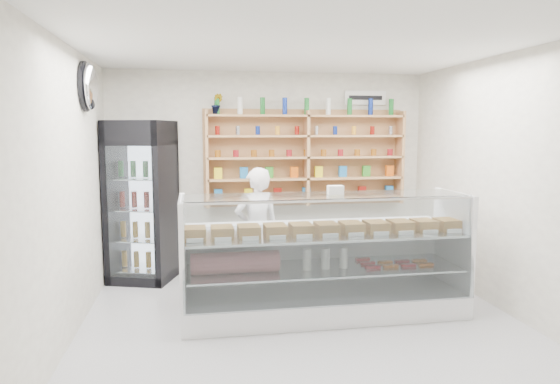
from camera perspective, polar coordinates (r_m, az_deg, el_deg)
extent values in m
plane|color=#B9B8BE|center=(5.09, 3.33, -15.82)|extent=(5.00, 5.00, 0.00)
plane|color=white|center=(4.76, 3.58, 16.99)|extent=(5.00, 5.00, 0.00)
plane|color=silver|center=(7.17, -1.16, 2.42)|extent=(4.50, 0.00, 4.50)
plane|color=silver|center=(2.40, 17.43, -7.14)|extent=(4.50, 0.00, 4.50)
plane|color=silver|center=(4.75, -24.03, -0.54)|extent=(0.00, 5.00, 5.00)
plane|color=silver|center=(5.68, 26.12, 0.50)|extent=(0.00, 5.00, 5.00)
cube|color=white|center=(5.53, 5.00, -12.52)|extent=(3.01, 0.85, 0.25)
cube|color=white|center=(5.78, 4.03, -7.10)|extent=(3.01, 0.05, 0.63)
cube|color=silver|center=(5.42, 5.04, -8.67)|extent=(2.89, 0.75, 0.02)
cube|color=silver|center=(5.33, 5.09, -4.82)|extent=(2.95, 0.79, 0.02)
cube|color=silver|center=(4.97, 6.31, -6.96)|extent=(2.95, 0.12, 1.05)
cube|color=silver|center=(5.21, 5.28, -0.38)|extent=(2.95, 0.60, 0.01)
imported|color=silver|center=(6.12, -2.66, -4.36)|extent=(0.63, 0.48, 1.54)
cube|color=black|center=(6.80, -15.46, -1.03)|extent=(0.95, 0.94, 2.10)
cube|color=#34053A|center=(6.40, -15.03, 6.53)|extent=(0.71, 0.26, 0.29)
cube|color=silver|center=(6.46, -14.72, -2.27)|extent=(0.61, 0.21, 1.66)
cube|color=tan|center=(6.92, -8.37, 3.76)|extent=(0.04, 0.28, 1.33)
cube|color=tan|center=(7.09, 3.04, 3.90)|extent=(0.04, 0.28, 1.33)
cube|color=tan|center=(7.53, 13.50, 3.90)|extent=(0.04, 0.28, 1.33)
cube|color=tan|center=(7.15, 3.01, -0.83)|extent=(2.80, 0.28, 0.03)
cube|color=tan|center=(7.12, 3.02, 1.57)|extent=(2.80, 0.28, 0.03)
cube|color=tan|center=(7.09, 3.04, 3.98)|extent=(2.80, 0.28, 0.03)
cube|color=tan|center=(7.08, 3.05, 6.40)|extent=(2.80, 0.28, 0.03)
cube|color=tan|center=(7.09, 3.07, 8.67)|extent=(2.80, 0.28, 0.03)
imported|color=#1E6626|center=(6.92, -7.22, 9.94)|extent=(0.17, 0.15, 0.28)
ellipsoid|color=silver|center=(5.88, -20.90, 11.20)|extent=(0.15, 0.50, 0.50)
cube|color=white|center=(7.47, 9.71, 10.56)|extent=(0.62, 0.03, 0.20)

